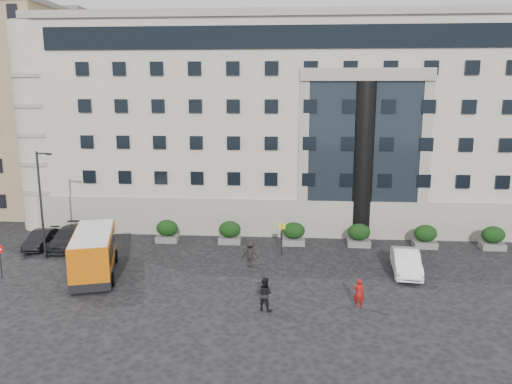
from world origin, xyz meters
TOP-DOWN VIEW (x-y plane):
  - ground at (0.00, 0.00)m, footprint 120.00×120.00m
  - civic_building at (6.00, 22.00)m, footprint 44.00×24.00m
  - entrance_column at (12.00, 10.30)m, footprint 1.80×1.80m
  - apartment_near at (-24.00, 20.00)m, footprint 14.00×14.00m
  - apartment_far at (-27.00, 38.00)m, footprint 13.00×13.00m
  - hedge_a at (-4.00, 7.80)m, footprint 1.80×1.26m
  - hedge_b at (1.20, 7.80)m, footprint 1.80×1.26m
  - hedge_c at (6.40, 7.80)m, footprint 1.80×1.26m
  - hedge_d at (11.60, 7.80)m, footprint 1.80×1.26m
  - hedge_e at (16.80, 7.80)m, footprint 1.80×1.26m
  - hedge_f at (22.00, 7.80)m, footprint 1.80×1.26m
  - street_lamp at (-11.94, 3.00)m, footprint 1.16×0.18m
  - bus_stop_sign at (5.50, 5.00)m, footprint 0.50×0.08m
  - minibus at (-7.01, 0.02)m, footprint 4.46×7.58m
  - red_truck at (-16.36, 14.90)m, footprint 2.41×4.92m
  - parked_car_b at (-13.56, 5.52)m, footprint 1.69×4.27m
  - parked_car_c at (-11.50, 5.86)m, footprint 2.58×5.49m
  - parked_car_d at (-14.43, 12.19)m, footprint 3.09×5.34m
  - white_taxi at (14.03, 1.86)m, footprint 2.14×5.02m
  - pedestrian_a at (10.14, -3.91)m, footprint 0.73×0.57m
  - pedestrian_b at (4.76, -4.66)m, footprint 1.16×1.04m
  - pedestrian_c at (3.34, 2.36)m, footprint 1.26×0.77m

SIDE VIEW (x-z plane):
  - ground at x=0.00m, z-range 0.00..0.00m
  - parked_car_b at x=-13.56m, z-range 0.00..1.38m
  - parked_car_d at x=-14.43m, z-range 0.00..1.40m
  - parked_car_c at x=-11.50m, z-range 0.00..1.55m
  - white_taxi at x=14.03m, z-range 0.00..1.61m
  - pedestrian_a at x=10.14m, z-range 0.00..1.74m
  - hedge_a at x=-4.00m, z-range 0.01..1.85m
  - hedge_b at x=1.20m, z-range 0.01..1.85m
  - hedge_c at x=6.40m, z-range 0.01..1.85m
  - hedge_d at x=11.60m, z-range 0.01..1.85m
  - hedge_e at x=16.80m, z-range 0.01..1.85m
  - hedge_f at x=22.00m, z-range 0.01..1.85m
  - pedestrian_c at x=3.34m, z-range 0.00..1.88m
  - pedestrian_b at x=4.76m, z-range 0.00..1.96m
  - red_truck at x=-16.36m, z-range 0.03..2.65m
  - minibus at x=-7.01m, z-range 0.15..3.15m
  - bus_stop_sign at x=5.50m, z-range 0.47..2.99m
  - street_lamp at x=-11.94m, z-range 0.37..8.37m
  - entrance_column at x=12.00m, z-range 0.00..13.00m
  - civic_building at x=6.00m, z-range 0.00..18.00m
  - apartment_near at x=-24.00m, z-range 0.00..20.00m
  - apartment_far at x=-27.00m, z-range 0.00..22.00m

